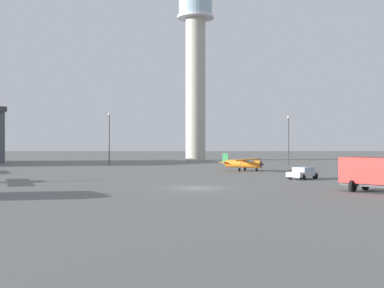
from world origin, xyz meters
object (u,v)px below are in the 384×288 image
(control_tower, at_px, (196,63))
(light_post_west, at_px, (109,134))
(airplane_orange, at_px, (243,163))
(car_silver, at_px, (303,173))
(light_post_east, at_px, (288,136))
(truck_box_red, at_px, (380,172))

(control_tower, relative_size, light_post_west, 4.42)
(control_tower, height_order, airplane_orange, control_tower)
(car_silver, height_order, light_post_east, light_post_east)
(truck_box_red, distance_m, light_post_west, 59.48)
(light_post_west, xyz_separation_m, light_post_east, (32.82, -2.69, -0.34))
(control_tower, distance_m, car_silver, 65.11)
(airplane_orange, distance_m, light_post_west, 30.52)
(airplane_orange, bearing_deg, light_post_west, 169.78)
(truck_box_red, bearing_deg, control_tower, 147.23)
(airplane_orange, bearing_deg, light_post_east, 91.09)
(control_tower, height_order, car_silver, control_tower)
(light_post_east, bearing_deg, airplane_orange, -120.70)
(airplane_orange, distance_m, car_silver, 16.60)
(light_post_west, distance_m, light_post_east, 32.94)
(car_silver, bearing_deg, light_post_east, -145.13)
(control_tower, height_order, light_post_east, control_tower)
(light_post_west, relative_size, light_post_east, 1.07)
(car_silver, bearing_deg, airplane_orange, -118.54)
(airplane_orange, xyz_separation_m, light_post_east, (10.39, 17.51, 4.15))
(airplane_orange, relative_size, light_post_west, 0.83)
(control_tower, bearing_deg, car_silver, -79.88)
(light_post_west, bearing_deg, car_silver, -52.79)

